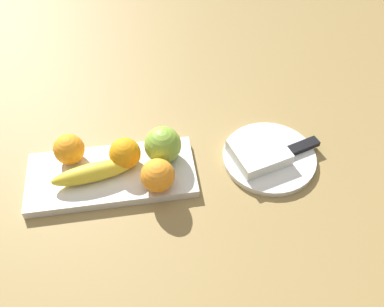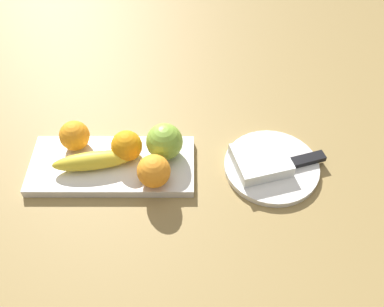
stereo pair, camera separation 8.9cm
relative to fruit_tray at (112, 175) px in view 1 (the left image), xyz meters
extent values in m
plane|color=olive|center=(-0.02, -0.03, -0.01)|extent=(2.40, 2.40, 0.00)
cube|color=white|center=(0.00, 0.00, 0.00)|extent=(0.35, 0.15, 0.02)
sphere|color=#85B23A|center=(-0.11, -0.03, 0.05)|extent=(0.08, 0.08, 0.08)
ellipsoid|color=yellow|center=(0.03, 0.01, 0.03)|extent=(0.18, 0.07, 0.04)
sphere|color=orange|center=(-0.03, -0.02, 0.04)|extent=(0.07, 0.07, 0.07)
sphere|color=orange|center=(-0.10, 0.05, 0.04)|extent=(0.07, 0.07, 0.07)
sphere|color=orange|center=(0.08, -0.05, 0.04)|extent=(0.07, 0.07, 0.07)
cylinder|color=white|center=(-0.34, 0.00, 0.00)|extent=(0.20, 0.20, 0.01)
cube|color=white|center=(-0.32, 0.00, 0.02)|extent=(0.13, 0.13, 0.03)
cube|color=silver|center=(-0.36, 0.01, 0.01)|extent=(0.15, 0.06, 0.00)
cube|color=black|center=(-0.42, -0.01, 0.01)|extent=(0.09, 0.05, 0.01)
camera|label=1|loc=(-0.08, 0.58, 0.72)|focal=40.12mm
camera|label=2|loc=(-0.17, 0.59, 0.72)|focal=40.12mm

